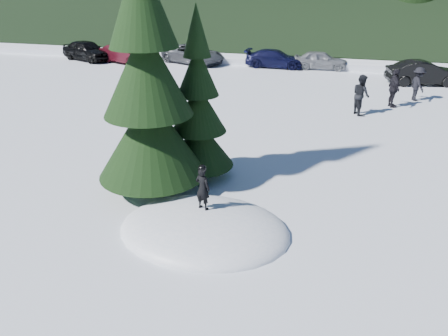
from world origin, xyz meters
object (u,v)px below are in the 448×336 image
(adult_2, at_px, (418,84))
(car_4, at_px, (321,60))
(adult_0, at_px, (361,95))
(car_1, at_px, (125,54))
(car_0, at_px, (87,50))
(spruce_tall, at_px, (147,83))
(car_2, at_px, (193,54))
(car_5, at_px, (424,73))
(spruce_short, at_px, (198,114))
(child_skier, at_px, (203,188))
(adult_1, at_px, (394,88))
(car_3, at_px, (275,59))

(adult_2, bearing_deg, car_4, 18.20)
(adult_0, xyz_separation_m, car_1, (-16.70, 8.72, -0.23))
(adult_2, relative_size, car_0, 0.39)
(spruce_tall, xyz_separation_m, adult_2, (8.91, 13.37, -2.45))
(spruce_tall, height_order, car_4, spruce_tall)
(adult_2, relative_size, car_2, 0.35)
(adult_2, bearing_deg, car_2, 46.08)
(adult_0, distance_m, car_5, 8.20)
(spruce_short, relative_size, car_2, 1.08)
(spruce_short, bearing_deg, adult_0, 59.66)
(child_skier, bearing_deg, adult_1, -93.37)
(car_2, bearing_deg, child_skier, -136.37)
(spruce_short, bearing_deg, adult_1, 57.35)
(spruce_short, distance_m, adult_0, 10.06)
(car_3, bearing_deg, car_0, 95.42)
(spruce_short, bearing_deg, car_2, 110.04)
(adult_0, distance_m, car_1, 18.84)
(car_2, xyz_separation_m, car_5, (15.54, -2.76, 0.01))
(spruce_short, distance_m, car_5, 18.23)
(car_1, height_order, car_5, car_1)
(car_3, bearing_deg, spruce_tall, -179.96)
(spruce_short, bearing_deg, car_0, 130.45)
(spruce_short, distance_m, adult_1, 12.32)
(spruce_short, xyz_separation_m, adult_1, (6.62, 10.33, -1.15))
(spruce_short, bearing_deg, child_skier, -69.63)
(adult_0, height_order, car_1, adult_0)
(adult_1, relative_size, car_2, 0.38)
(spruce_tall, relative_size, car_0, 1.93)
(car_3, bearing_deg, adult_0, -149.74)
(car_0, xyz_separation_m, car_5, (23.81, -1.75, -0.06))
(spruce_tall, relative_size, adult_2, 4.95)
(car_2, bearing_deg, car_4, -64.12)
(spruce_tall, xyz_separation_m, adult_0, (6.05, 10.02, -2.38))
(spruce_tall, relative_size, car_4, 2.33)
(car_4, bearing_deg, car_1, 93.73)
(adult_0, xyz_separation_m, car_4, (-2.61, 10.46, -0.31))
(adult_2, distance_m, car_4, 8.98)
(car_2, bearing_deg, adult_2, -91.03)
(car_5, bearing_deg, adult_0, 140.94)
(car_0, distance_m, car_4, 17.59)
(child_skier, xyz_separation_m, adult_1, (5.55, 13.23, -0.12))
(child_skier, relative_size, car_1, 0.27)
(spruce_tall, relative_size, car_5, 2.02)
(child_skier, height_order, adult_0, adult_0)
(spruce_short, xyz_separation_m, car_0, (-15.09, 17.70, -1.34))
(car_0, bearing_deg, spruce_short, -117.15)
(spruce_tall, relative_size, car_2, 1.73)
(adult_2, height_order, car_1, adult_2)
(spruce_tall, distance_m, car_0, 23.87)
(car_0, bearing_deg, spruce_tall, -121.18)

